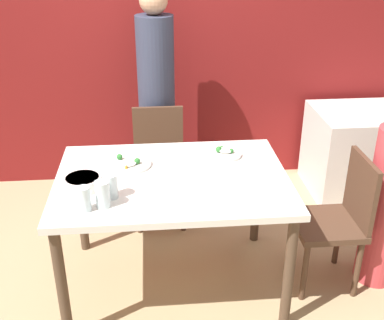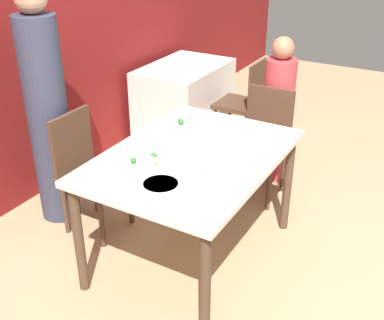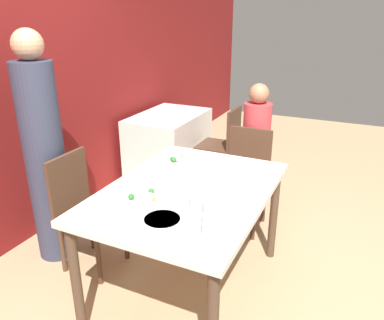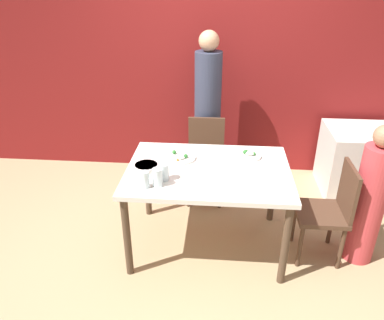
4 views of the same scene
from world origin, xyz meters
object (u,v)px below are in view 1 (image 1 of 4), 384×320
object	(u,v)px
chair_child_spot	(338,217)
bowl_curry	(83,182)
chair_adult_spot	(159,161)
plate_rice_adult	(129,164)
glass_water_tall	(84,199)
person_adult	(157,106)

from	to	relation	value
chair_child_spot	bowl_curry	xyz separation A→B (m)	(-1.51, -0.03, 0.33)
chair_adult_spot	chair_child_spot	world-z (taller)	same
plate_rice_adult	glass_water_tall	distance (m)	0.54
chair_child_spot	bowl_curry	bearing A→B (deg)	-88.80
chair_child_spot	bowl_curry	distance (m)	1.54
chair_adult_spot	glass_water_tall	distance (m)	1.27
chair_adult_spot	bowl_curry	world-z (taller)	chair_adult_spot
chair_child_spot	person_adult	size ratio (longest dim) A/B	0.51
person_adult	glass_water_tall	size ratio (longest dim) A/B	12.80
chair_child_spot	person_adult	xyz separation A→B (m)	(-1.07, 1.20, 0.34)
plate_rice_adult	person_adult	bearing A→B (deg)	78.79
chair_adult_spot	chair_child_spot	bearing A→B (deg)	-39.54
person_adult	glass_water_tall	world-z (taller)	person_adult
chair_adult_spot	person_adult	size ratio (longest dim) A/B	0.51
chair_adult_spot	chair_child_spot	distance (m)	1.39
chair_adult_spot	plate_rice_adult	bearing A→B (deg)	-106.36
bowl_curry	chair_child_spot	bearing A→B (deg)	1.20
person_adult	glass_water_tall	distance (m)	1.52
chair_child_spot	glass_water_tall	size ratio (longest dim) A/B	6.50
person_adult	glass_water_tall	xyz separation A→B (m)	(-0.40, -1.47, 0.03)
person_adult	plate_rice_adult	xyz separation A→B (m)	(-0.19, -0.97, -0.02)
person_adult	bowl_curry	distance (m)	1.31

